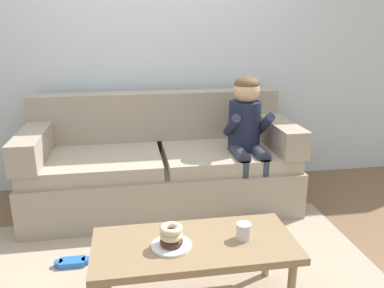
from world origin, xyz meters
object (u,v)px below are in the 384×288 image
Objects in this scene: person_child at (247,132)px; toy_controller at (72,263)px; donut at (171,241)px; coffee_table at (195,249)px; couch at (162,167)px; mug at (244,231)px.

toy_controller is at bearing -154.70° from person_child.
donut is 0.53× the size of toy_controller.
coffee_table is 1.31m from person_child.
donut is (-0.13, -0.02, 0.08)m from coffee_table.
donut is (-0.07, -1.35, 0.09)m from couch.
person_child reaches higher than coffee_table.
couch is at bearing 163.06° from person_child.
mug is at bearing 2.04° from donut.
couch is at bearing 92.32° from coffee_table.
couch is 0.78m from person_child.
toy_controller is (-0.71, 0.49, -0.33)m from coffee_table.
donut is 0.88m from toy_controller.
donut is 1.33× the size of mug.
toy_controller is at bearing 139.04° from donut.
couch is 1.32m from coffee_table.
person_child is 9.18× the size of donut.
couch is 2.03× the size of coffee_table.
mug is (0.26, -0.01, 0.09)m from coffee_table.
couch is 18.12× the size of donut.
coffee_table is at bearing -119.04° from person_child.
donut is at bearing -177.96° from mug.
toy_controller is at bearing 145.75° from coffee_table.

